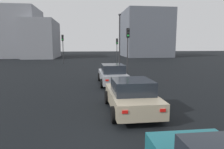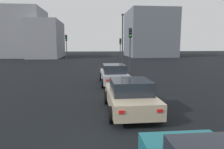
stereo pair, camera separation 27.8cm
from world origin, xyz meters
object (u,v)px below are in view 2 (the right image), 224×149
(car_silver_left_lead, at_px, (114,74))
(traffic_light_near_right, at_px, (66,43))
(traffic_light_far_left, at_px, (120,45))
(car_beige_left_second, at_px, (130,96))
(traffic_light_near_left, at_px, (130,41))
(street_lamp_kerbside, at_px, (123,36))

(car_silver_left_lead, height_order, traffic_light_near_right, traffic_light_near_right)
(traffic_light_near_right, bearing_deg, traffic_light_far_left, 99.30)
(car_beige_left_second, bearing_deg, traffic_light_near_right, 13.15)
(traffic_light_near_right, distance_m, traffic_light_far_left, 8.29)
(car_beige_left_second, distance_m, traffic_light_near_left, 11.93)
(car_silver_left_lead, bearing_deg, traffic_light_near_left, -22.99)
(traffic_light_far_left, bearing_deg, car_silver_left_lead, -15.63)
(traffic_light_near_left, distance_m, traffic_light_far_left, 11.77)
(car_silver_left_lead, relative_size, traffic_light_far_left, 1.20)
(traffic_light_near_left, bearing_deg, traffic_light_far_left, 172.19)
(car_beige_left_second, bearing_deg, car_silver_left_lead, -0.07)
(traffic_light_near_left, height_order, traffic_light_far_left, traffic_light_near_left)
(car_silver_left_lead, relative_size, car_beige_left_second, 1.12)
(street_lamp_kerbside, bearing_deg, car_beige_left_second, 172.24)
(traffic_light_near_left, bearing_deg, street_lamp_kerbside, 174.35)
(traffic_light_far_left, bearing_deg, traffic_light_near_right, -93.82)
(traffic_light_near_left, xyz_separation_m, traffic_light_far_left, (11.74, -0.73, -0.44))
(car_silver_left_lead, xyz_separation_m, car_beige_left_second, (-6.30, 0.01, -0.01))
(car_beige_left_second, xyz_separation_m, traffic_light_near_left, (11.45, -2.22, 2.51))
(traffic_light_near_right, bearing_deg, car_beige_left_second, 20.44)
(car_beige_left_second, xyz_separation_m, traffic_light_far_left, (23.18, -2.95, 2.06))
(traffic_light_near_right, xyz_separation_m, street_lamp_kerbside, (-5.58, -7.69, 0.89))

